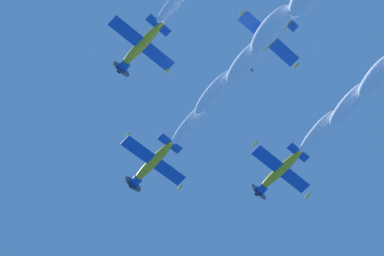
% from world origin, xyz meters
% --- Properties ---
extents(airplane_lead, '(7.23, 7.49, 3.42)m').
position_xyz_m(airplane_lead, '(1.96, -2.25, 74.08)').
color(airplane_lead, gold).
extents(airplane_left_wingman, '(7.15, 7.48, 3.81)m').
position_xyz_m(airplane_left_wingman, '(0.08, 10.63, 74.76)').
color(airplane_left_wingman, gold).
extents(airplane_right_wingman, '(7.22, 7.45, 3.58)m').
position_xyz_m(airplane_right_wingman, '(-11.75, -6.81, 75.03)').
color(airplane_right_wingman, gold).
extents(airplane_slot_tail, '(7.16, 7.48, 3.73)m').
position_xyz_m(airplane_slot_tail, '(-13.58, 7.84, 75.45)').
color(airplane_slot_tail, gold).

